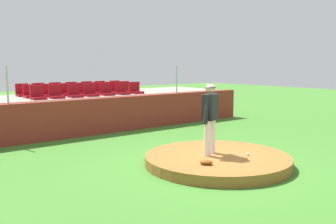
% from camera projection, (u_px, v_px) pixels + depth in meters
% --- Properties ---
extents(ground_plane, '(60.00, 60.00, 0.00)m').
position_uv_depth(ground_plane, '(217.00, 165.00, 9.42)').
color(ground_plane, '#3D7B28').
extents(pitchers_mound, '(3.68, 3.68, 0.25)m').
position_uv_depth(pitchers_mound, '(217.00, 160.00, 9.40)').
color(pitchers_mound, '#925E2A').
rests_on(pitchers_mound, ground_plane).
extents(pitcher, '(0.77, 0.46, 1.84)m').
position_uv_depth(pitcher, '(210.00, 113.00, 9.33)').
color(pitcher, silver).
rests_on(pitcher, pitchers_mound).
extents(baseball, '(0.07, 0.07, 0.07)m').
position_uv_depth(baseball, '(248.00, 154.00, 9.34)').
color(baseball, white).
rests_on(baseball, pitchers_mound).
extents(fielding_glove, '(0.34, 0.36, 0.11)m').
position_uv_depth(fielding_glove, '(206.00, 162.00, 8.47)').
color(fielding_glove, brown).
rests_on(fielding_glove, pitchers_mound).
extents(brick_barrier, '(13.79, 0.40, 1.31)m').
position_uv_depth(brick_barrier, '(105.00, 115.00, 13.75)').
color(brick_barrier, maroon).
rests_on(brick_barrier, ground_plane).
extents(fence_post_left, '(0.06, 0.06, 1.17)m').
position_uv_depth(fence_post_left, '(7.00, 85.00, 11.47)').
color(fence_post_left, silver).
rests_on(fence_post_left, brick_barrier).
extents(fence_post_right, '(0.06, 0.06, 1.17)m').
position_uv_depth(fence_post_right, '(177.00, 79.00, 15.74)').
color(fence_post_right, silver).
rests_on(fence_post_right, brick_barrier).
extents(bleacher_platform, '(13.43, 3.21, 1.29)m').
position_uv_depth(bleacher_platform, '(80.00, 110.00, 15.44)').
color(bleacher_platform, gray).
rests_on(bleacher_platform, ground_plane).
extents(stadium_chair_0, '(0.48, 0.44, 0.50)m').
position_uv_depth(stadium_chair_0, '(38.00, 95.00, 13.19)').
color(stadium_chair_0, maroon).
rests_on(stadium_chair_0, bleacher_platform).
extents(stadium_chair_1, '(0.48, 0.44, 0.50)m').
position_uv_depth(stadium_chair_1, '(56.00, 94.00, 13.62)').
color(stadium_chair_1, maroon).
rests_on(stadium_chair_1, bleacher_platform).
extents(stadium_chair_2, '(0.48, 0.44, 0.50)m').
position_uv_depth(stadium_chair_2, '(75.00, 93.00, 14.06)').
color(stadium_chair_2, maroon).
rests_on(stadium_chair_2, bleacher_platform).
extents(stadium_chair_3, '(0.48, 0.44, 0.50)m').
position_uv_depth(stadium_chair_3, '(90.00, 92.00, 14.49)').
color(stadium_chair_3, maroon).
rests_on(stadium_chair_3, bleacher_platform).
extents(stadium_chair_4, '(0.48, 0.44, 0.50)m').
position_uv_depth(stadium_chair_4, '(107.00, 91.00, 14.95)').
color(stadium_chair_4, maroon).
rests_on(stadium_chair_4, bleacher_platform).
extents(stadium_chair_5, '(0.48, 0.44, 0.50)m').
position_uv_depth(stadium_chair_5, '(122.00, 91.00, 15.39)').
color(stadium_chair_5, maroon).
rests_on(stadium_chair_5, bleacher_platform).
extents(stadium_chair_6, '(0.48, 0.44, 0.50)m').
position_uv_depth(stadium_chair_6, '(136.00, 90.00, 15.84)').
color(stadium_chair_6, maroon).
rests_on(stadium_chair_6, bleacher_platform).
extents(stadium_chair_7, '(0.48, 0.44, 0.50)m').
position_uv_depth(stadium_chair_7, '(30.00, 94.00, 13.87)').
color(stadium_chair_7, maroon).
rests_on(stadium_chair_7, bleacher_platform).
extents(stadium_chair_8, '(0.48, 0.44, 0.50)m').
position_uv_depth(stadium_chair_8, '(48.00, 93.00, 14.30)').
color(stadium_chair_8, maroon).
rests_on(stadium_chair_8, bleacher_platform).
extents(stadium_chair_9, '(0.48, 0.44, 0.50)m').
position_uv_depth(stadium_chair_9, '(65.00, 92.00, 14.71)').
color(stadium_chair_9, maroon).
rests_on(stadium_chair_9, bleacher_platform).
extents(stadium_chair_10, '(0.48, 0.44, 0.50)m').
position_uv_depth(stadium_chair_10, '(81.00, 91.00, 15.16)').
color(stadium_chair_10, maroon).
rests_on(stadium_chair_10, bleacher_platform).
extents(stadium_chair_11, '(0.48, 0.44, 0.50)m').
position_uv_depth(stadium_chair_11, '(97.00, 90.00, 15.63)').
color(stadium_chair_11, maroon).
rests_on(stadium_chair_11, bleacher_platform).
extents(stadium_chair_12, '(0.48, 0.44, 0.50)m').
position_uv_depth(stadium_chair_12, '(111.00, 90.00, 16.04)').
color(stadium_chair_12, maroon).
rests_on(stadium_chair_12, bleacher_platform).
extents(stadium_chair_13, '(0.48, 0.44, 0.50)m').
position_uv_depth(stadium_chair_13, '(125.00, 89.00, 16.48)').
color(stadium_chair_13, maroon).
rests_on(stadium_chair_13, bleacher_platform).
extents(stadium_chair_14, '(0.48, 0.44, 0.50)m').
position_uv_depth(stadium_chair_14, '(23.00, 92.00, 14.51)').
color(stadium_chair_14, maroon).
rests_on(stadium_chair_14, bleacher_platform).
extents(stadium_chair_15, '(0.48, 0.44, 0.50)m').
position_uv_depth(stadium_chair_15, '(39.00, 92.00, 14.94)').
color(stadium_chair_15, maroon).
rests_on(stadium_chair_15, bleacher_platform).
extents(stadium_chair_16, '(0.48, 0.44, 0.50)m').
position_uv_depth(stadium_chair_16, '(56.00, 91.00, 15.40)').
color(stadium_chair_16, maroon).
rests_on(stadium_chair_16, bleacher_platform).
extents(stadium_chair_17, '(0.48, 0.44, 0.50)m').
position_uv_depth(stadium_chair_17, '(72.00, 90.00, 15.81)').
color(stadium_chair_17, maroon).
rests_on(stadium_chair_17, bleacher_platform).
extents(stadium_chair_18, '(0.48, 0.44, 0.50)m').
position_uv_depth(stadium_chair_18, '(88.00, 89.00, 16.28)').
color(stadium_chair_18, maroon).
rests_on(stadium_chair_18, bleacher_platform).
extents(stadium_chair_19, '(0.48, 0.44, 0.50)m').
position_uv_depth(stadium_chair_19, '(101.00, 89.00, 16.70)').
color(stadium_chair_19, maroon).
rests_on(stadium_chair_19, bleacher_platform).
extents(stadium_chair_20, '(0.48, 0.44, 0.50)m').
position_uv_depth(stadium_chair_20, '(116.00, 88.00, 17.13)').
color(stadium_chair_20, maroon).
rests_on(stadium_chair_20, bleacher_platform).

